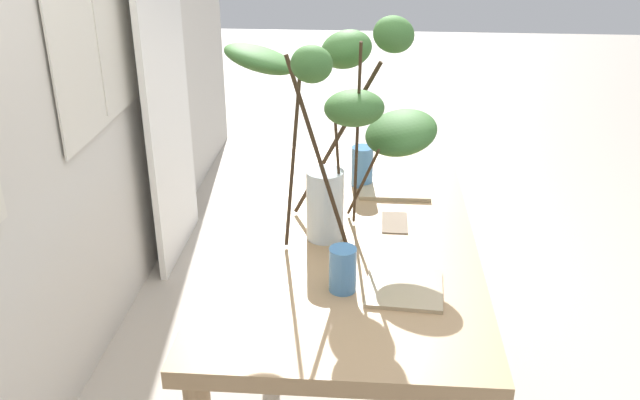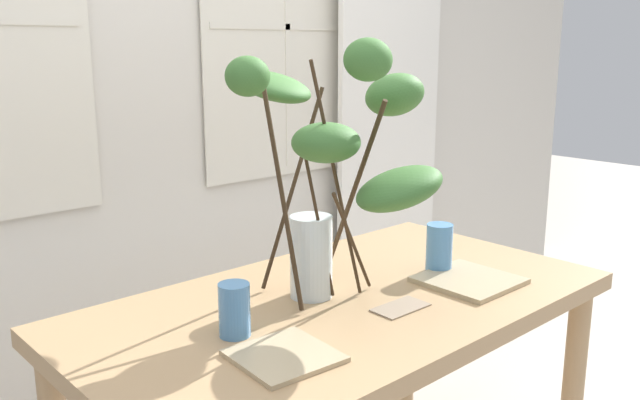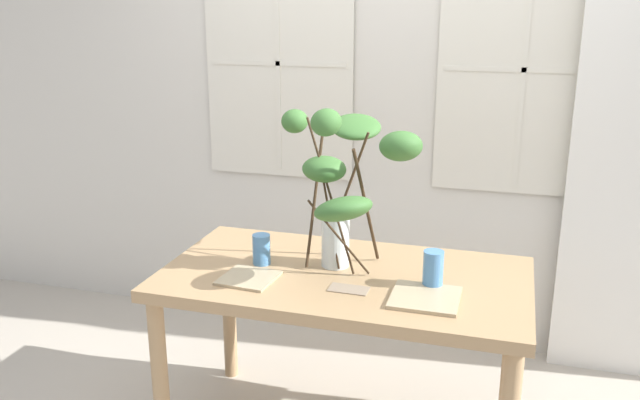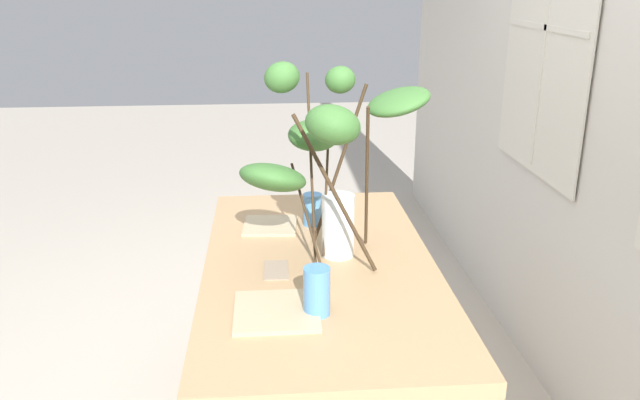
% 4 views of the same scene
% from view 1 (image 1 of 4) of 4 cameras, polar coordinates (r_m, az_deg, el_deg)
% --- Properties ---
extents(curtain_sheer_side, '(0.66, 0.03, 2.56)m').
position_cam_1_polar(curtain_sheer_side, '(3.33, -13.32, 15.75)').
color(curtain_sheer_side, white).
rests_on(curtain_sheer_side, ground).
extents(dining_table, '(1.46, 0.79, 0.77)m').
position_cam_1_polar(dining_table, '(2.24, 2.24, -4.57)').
color(dining_table, tan).
rests_on(dining_table, ground).
extents(vase_with_branches, '(0.60, 0.69, 0.70)m').
position_cam_1_polar(vase_with_branches, '(2.04, 2.00, 7.40)').
color(vase_with_branches, silver).
rests_on(vase_with_branches, dining_table).
extents(drinking_glass_blue_left, '(0.07, 0.07, 0.13)m').
position_cam_1_polar(drinking_glass_blue_left, '(1.86, 1.84, -5.76)').
color(drinking_glass_blue_left, '#4C84BC').
rests_on(drinking_glass_blue_left, dining_table).
extents(drinking_glass_blue_right, '(0.08, 0.08, 0.15)m').
position_cam_1_polar(drinking_glass_blue_right, '(2.49, 3.51, 2.81)').
color(drinking_glass_blue_right, '#4C84BC').
rests_on(drinking_glass_blue_right, dining_table).
extents(plate_square_left, '(0.22, 0.22, 0.01)m').
position_cam_1_polar(plate_square_left, '(1.90, 6.99, -7.26)').
color(plate_square_left, tan).
rests_on(plate_square_left, dining_table).
extents(plate_square_right, '(0.25, 0.25, 0.01)m').
position_cam_1_polar(plate_square_right, '(2.51, 6.15, 1.23)').
color(plate_square_right, tan).
rests_on(plate_square_right, dining_table).
extents(napkin_folded, '(0.15, 0.08, 0.00)m').
position_cam_1_polar(napkin_folded, '(2.25, 6.19, -1.86)').
color(napkin_folded, gray).
rests_on(napkin_folded, dining_table).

